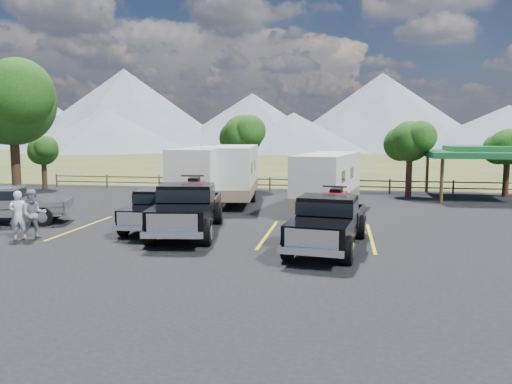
% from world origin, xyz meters
% --- Properties ---
extents(ground, '(320.00, 320.00, 0.00)m').
position_xyz_m(ground, '(0.00, 0.00, 0.00)').
color(ground, '#3F4C20').
rests_on(ground, ground).
extents(asphalt_lot, '(44.00, 34.00, 0.04)m').
position_xyz_m(asphalt_lot, '(0.00, 3.00, 0.02)').
color(asphalt_lot, black).
rests_on(asphalt_lot, ground).
extents(stall_lines, '(12.12, 5.50, 0.01)m').
position_xyz_m(stall_lines, '(0.00, 4.00, 0.04)').
color(stall_lines, gold).
rests_on(stall_lines, asphalt_lot).
extents(tree_big_nw, '(5.54, 5.18, 7.84)m').
position_xyz_m(tree_big_nw, '(-12.55, 9.03, 5.60)').
color(tree_big_nw, '#311D13').
rests_on(tree_big_nw, ground).
extents(tree_ne_a, '(3.11, 2.92, 4.76)m').
position_xyz_m(tree_ne_a, '(8.97, 17.01, 3.48)').
color(tree_ne_a, '#311D13').
rests_on(tree_ne_a, ground).
extents(tree_ne_b, '(2.77, 2.59, 4.27)m').
position_xyz_m(tree_ne_b, '(14.98, 18.01, 3.13)').
color(tree_ne_b, '#311D13').
rests_on(tree_ne_b, ground).
extents(tree_north, '(3.46, 3.24, 5.25)m').
position_xyz_m(tree_north, '(-2.03, 19.02, 3.83)').
color(tree_north, '#311D13').
rests_on(tree_north, ground).
extents(tree_nw_small, '(2.59, 2.43, 3.85)m').
position_xyz_m(tree_nw_small, '(-16.02, 17.01, 2.78)').
color(tree_nw_small, '#311D13').
rests_on(tree_nw_small, ground).
extents(rail_fence, '(36.12, 0.12, 1.00)m').
position_xyz_m(rail_fence, '(2.00, 18.50, 0.61)').
color(rail_fence, brown).
rests_on(rail_fence, ground).
extents(pavilion, '(6.20, 6.20, 3.22)m').
position_xyz_m(pavilion, '(13.00, 17.00, 2.79)').
color(pavilion, brown).
rests_on(pavilion, ground).
extents(mountain_range, '(209.00, 71.00, 20.00)m').
position_xyz_m(mountain_range, '(-7.63, 105.98, 7.87)').
color(mountain_range, slate).
rests_on(mountain_range, ground).
extents(rig_left, '(2.04, 5.50, 1.82)m').
position_xyz_m(rig_left, '(-2.70, 4.57, 0.92)').
color(rig_left, black).
rests_on(rig_left, asphalt_lot).
extents(rig_center, '(3.09, 6.89, 2.22)m').
position_xyz_m(rig_center, '(-1.19, 3.69, 1.11)').
color(rig_center, black).
rests_on(rig_center, asphalt_lot).
extents(rig_right, '(2.82, 6.37, 2.06)m').
position_xyz_m(rig_right, '(4.43, 2.05, 1.03)').
color(rig_right, black).
rests_on(rig_right, asphalt_lot).
extents(trailer_left, '(2.46, 9.13, 3.18)m').
position_xyz_m(trailer_left, '(-2.49, 11.35, 1.71)').
color(trailer_left, silver).
rests_on(trailer_left, asphalt_lot).
extents(trailer_center, '(3.23, 9.37, 3.24)m').
position_xyz_m(trailer_center, '(-1.25, 12.38, 1.74)').
color(trailer_center, silver).
rests_on(trailer_center, asphalt_lot).
extents(trailer_right, '(3.41, 8.54, 2.95)m').
position_xyz_m(trailer_right, '(4.16, 10.02, 1.59)').
color(trailer_right, silver).
rests_on(trailer_right, asphalt_lot).
extents(pickup_silver, '(5.77, 3.29, 1.65)m').
position_xyz_m(pickup_silver, '(-9.68, 4.30, 0.90)').
color(pickup_silver, gray).
rests_on(pickup_silver, asphalt_lot).
extents(person_a, '(0.79, 0.67, 1.85)m').
position_xyz_m(person_a, '(-7.12, 1.45, 0.96)').
color(person_a, silver).
rests_on(person_a, asphalt_lot).
extents(person_b, '(1.16, 1.13, 1.88)m').
position_xyz_m(person_b, '(-6.61, 1.62, 0.98)').
color(person_b, gray).
rests_on(person_b, asphalt_lot).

